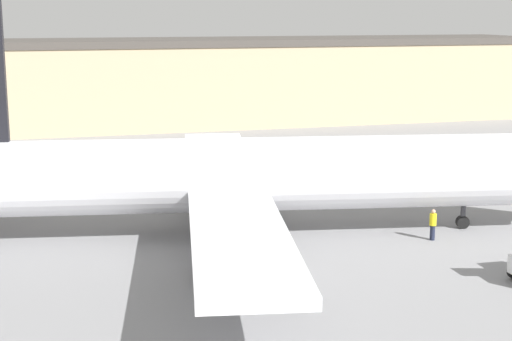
# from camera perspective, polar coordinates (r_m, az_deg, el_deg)

# --- Properties ---
(ground_plane) EXTENTS (400.00, 400.00, 0.00)m
(ground_plane) POSITION_cam_1_polar(r_m,az_deg,el_deg) (41.83, 0.00, -4.63)
(ground_plane) COLOR gray
(terminal_building) EXTENTS (77.75, 12.21, 8.87)m
(terminal_building) POSITION_cam_1_polar(r_m,az_deg,el_deg) (82.30, -5.49, 6.44)
(terminal_building) COLOR tan
(terminal_building) RESTS_ON ground_plane
(airplane) EXTENTS (38.92, 34.21, 12.25)m
(airplane) POSITION_cam_1_polar(r_m,az_deg,el_deg) (40.97, -1.42, -0.34)
(airplane) COLOR white
(airplane) RESTS_ON ground_plane
(ground_crew_worker) EXTENTS (0.36, 0.36, 1.64)m
(ground_crew_worker) POSITION_cam_1_polar(r_m,az_deg,el_deg) (41.52, 12.74, -3.79)
(ground_crew_worker) COLOR #1E2338
(ground_crew_worker) RESTS_ON ground_plane
(baggage_tug) EXTENTS (3.48, 3.07, 2.16)m
(baggage_tug) POSITION_cam_1_polar(r_m,az_deg,el_deg) (34.41, -0.90, -6.47)
(baggage_tug) COLOR beige
(baggage_tug) RESTS_ON ground_plane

